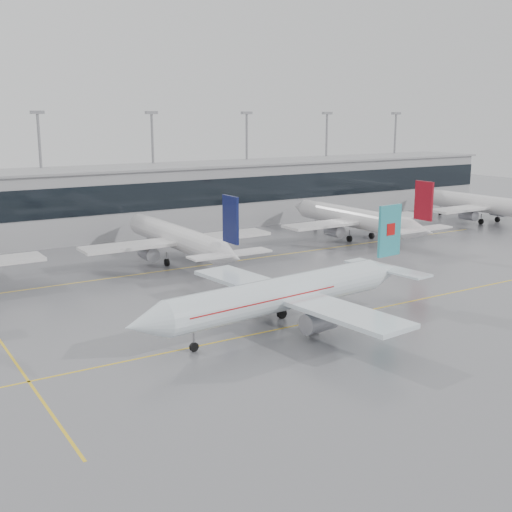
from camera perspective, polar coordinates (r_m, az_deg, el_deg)
ground at (r=69.68m, az=5.31°, el=-5.81°), size 320.00×320.00×0.00m
taxi_line_main at (r=69.68m, az=5.31°, el=-5.80°), size 120.00×0.25×0.01m
taxi_line_north at (r=94.31m, az=-5.85°, el=-0.99°), size 120.00×0.25×0.01m
terminal at (r=122.32m, az=-12.66°, el=4.69°), size 180.00×15.00×12.00m
terminal_glass at (r=115.10m, az=-11.41°, el=5.04°), size 180.00×0.20×5.00m
terminal_roof at (r=121.68m, az=-12.79°, el=7.59°), size 182.00×16.00×0.40m
light_masts at (r=127.26m, az=-13.74°, el=8.25°), size 156.40×1.00×22.60m
air_canada_jet at (r=66.73m, az=2.98°, el=-3.29°), size 36.82×29.66×11.58m
parked_jet_c at (r=96.79m, az=-6.88°, el=1.57°), size 29.64×36.96×11.72m
parked_jet_d at (r=115.92m, az=8.95°, el=3.29°), size 29.64×36.96×11.72m
parked_jet_e at (r=141.27m, az=19.74°, el=4.32°), size 29.64×36.96×11.72m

